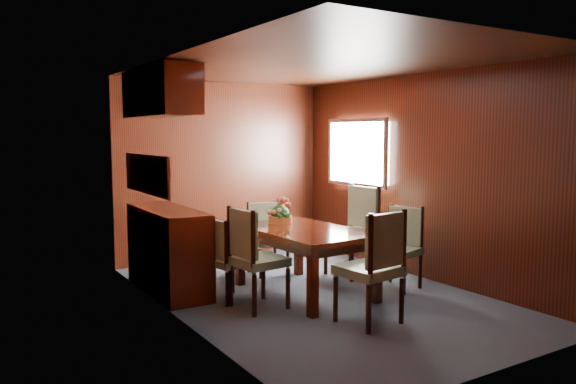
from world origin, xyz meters
TOP-DOWN VIEW (x-y plane):
  - ground at (0.00, 0.00)m, footprint 4.50×4.50m
  - room_shell at (-0.10, 0.33)m, footprint 3.06×4.52m
  - sideboard at (-1.25, 1.00)m, footprint 0.48×1.40m
  - dining_table at (-0.05, 0.13)m, footprint 0.99×1.52m
  - chair_left_near at (-0.78, -0.05)m, footprint 0.50×0.52m
  - chair_left_far at (-0.89, 0.34)m, footprint 0.46×0.47m
  - chair_right_near at (0.98, -0.23)m, footprint 0.52×0.53m
  - chair_right_far at (0.94, 0.50)m, footprint 0.55×0.57m
  - chair_head at (-0.07, -1.03)m, footprint 0.55×0.53m
  - chair_foot at (0.04, 1.14)m, footprint 0.44×0.43m
  - flower_centerpiece at (-0.07, 0.61)m, footprint 0.29×0.29m

SIDE VIEW (x-z plane):
  - ground at x=0.00m, z-range 0.00..0.00m
  - sideboard at x=-1.25m, z-range 0.00..0.90m
  - chair_left_far at x=-0.89m, z-range 0.05..0.91m
  - chair_foot at x=0.04m, z-range 0.05..0.92m
  - chair_right_near at x=0.98m, z-range 0.05..0.96m
  - chair_left_near at x=-0.78m, z-range 0.06..1.06m
  - chair_head at x=-0.07m, z-range 0.06..1.10m
  - dining_table at x=-0.05m, z-range 0.25..0.95m
  - chair_right_far at x=0.94m, z-range 0.06..1.14m
  - flower_centerpiece at x=-0.07m, z-range 0.69..0.98m
  - room_shell at x=-0.10m, z-range 0.43..2.84m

